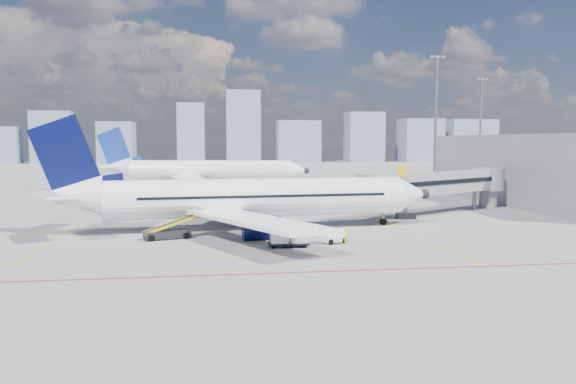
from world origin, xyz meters
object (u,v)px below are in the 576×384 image
(baggage_tug, at_px, (333,236))
(main_aircraft, at_px, (241,199))
(ramp_worker, at_px, (347,236))
(cargo_dolly, at_px, (289,235))
(belt_loader, at_px, (169,232))
(second_aircraft, at_px, (201,171))

(baggage_tug, bearing_deg, main_aircraft, 109.09)
(ramp_worker, bearing_deg, main_aircraft, 63.64)
(main_aircraft, bearing_deg, baggage_tug, -52.56)
(cargo_dolly, height_order, belt_loader, belt_loader)
(ramp_worker, bearing_deg, baggage_tug, 65.99)
(main_aircraft, distance_m, belt_loader, 8.63)
(belt_loader, xyz_separation_m, ramp_worker, (15.64, -5.39, 0.15))
(main_aircraft, xyz_separation_m, cargo_dolly, (3.53, -9.88, -2.18))
(cargo_dolly, relative_size, ramp_worker, 2.22)
(baggage_tug, xyz_separation_m, belt_loader, (-14.67, 4.39, -0.05))
(cargo_dolly, height_order, ramp_worker, cargo_dolly)
(baggage_tug, relative_size, belt_loader, 0.39)
(second_aircraft, height_order, baggage_tug, second_aircraft)
(baggage_tug, distance_m, belt_loader, 15.31)
(second_aircraft, bearing_deg, ramp_worker, -67.81)
(main_aircraft, height_order, cargo_dolly, main_aircraft)
(main_aircraft, relative_size, cargo_dolly, 11.73)
(second_aircraft, distance_m, baggage_tug, 64.58)
(belt_loader, bearing_deg, main_aircraft, 14.21)
(main_aircraft, bearing_deg, ramp_worker, -52.27)
(ramp_worker, bearing_deg, second_aircraft, 33.86)
(belt_loader, distance_m, ramp_worker, 16.54)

